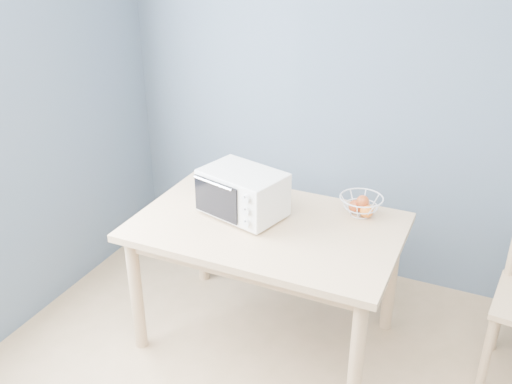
% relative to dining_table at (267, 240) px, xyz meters
% --- Properties ---
extents(room, '(4.01, 4.51, 2.61)m').
position_rel_dining_table_xyz_m(room, '(0.62, -1.32, 0.65)').
color(room, tan).
rests_on(room, ground).
extents(dining_table, '(1.40, 0.90, 0.75)m').
position_rel_dining_table_xyz_m(dining_table, '(0.00, 0.00, 0.00)').
color(dining_table, tan).
rests_on(dining_table, ground).
extents(toaster_oven, '(0.50, 0.40, 0.26)m').
position_rel_dining_table_xyz_m(toaster_oven, '(-0.18, 0.04, 0.24)').
color(toaster_oven, silver).
rests_on(toaster_oven, dining_table).
extents(fruit_basket, '(0.25, 0.25, 0.12)m').
position_rel_dining_table_xyz_m(fruit_basket, '(0.43, 0.31, 0.16)').
color(fruit_basket, silver).
rests_on(fruit_basket, dining_table).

